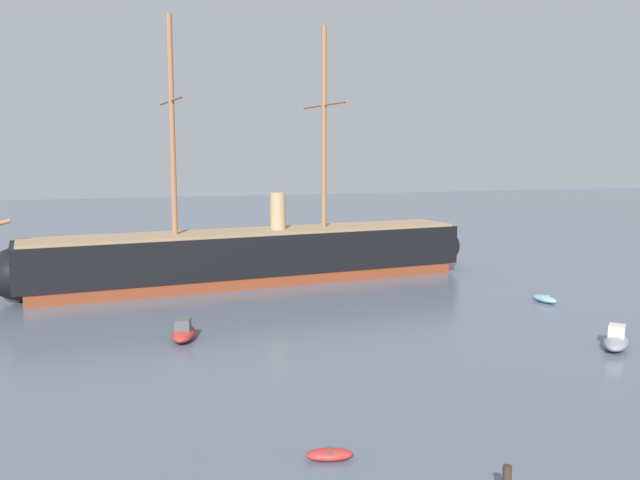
{
  "coord_description": "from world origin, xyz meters",
  "views": [
    {
      "loc": [
        -18.34,
        -13.86,
        14.22
      ],
      "look_at": [
        -2.13,
        38.29,
        6.96
      ],
      "focal_mm": 37.6,
      "sensor_mm": 36.0,
      "label": 1
    }
  ],
  "objects_px": {
    "dinghy_foreground_left": "(329,454)",
    "motorboat_far_left": "(29,289)",
    "tall_ship": "(253,256)",
    "motorboat_mid_right": "(616,341)",
    "motorboat_alongside_bow": "(184,332)",
    "dinghy_alongside_stern": "(545,299)",
    "motorboat_distant_centre": "(281,261)"
  },
  "relations": [
    {
      "from": "motorboat_distant_centre",
      "to": "dinghy_foreground_left",
      "type": "bearing_deg",
      "value": -101.54
    },
    {
      "from": "tall_ship",
      "to": "motorboat_mid_right",
      "type": "relative_size",
      "value": 14.09
    },
    {
      "from": "dinghy_foreground_left",
      "to": "motorboat_distant_centre",
      "type": "height_order",
      "value": "motorboat_distant_centre"
    },
    {
      "from": "motorboat_mid_right",
      "to": "motorboat_distant_centre",
      "type": "xyz_separation_m",
      "value": [
        -14.7,
        41.47,
        -0.02
      ]
    },
    {
      "from": "dinghy_alongside_stern",
      "to": "motorboat_distant_centre",
      "type": "distance_m",
      "value": 33.1
    },
    {
      "from": "dinghy_foreground_left",
      "to": "dinghy_alongside_stern",
      "type": "xyz_separation_m",
      "value": [
        29.62,
        24.98,
        0.07
      ]
    },
    {
      "from": "tall_ship",
      "to": "dinghy_foreground_left",
      "type": "relative_size",
      "value": 24.02
    },
    {
      "from": "dinghy_foreground_left",
      "to": "motorboat_alongside_bow",
      "type": "relative_size",
      "value": 0.55
    },
    {
      "from": "tall_ship",
      "to": "motorboat_mid_right",
      "type": "bearing_deg",
      "value": -57.83
    },
    {
      "from": "motorboat_far_left",
      "to": "motorboat_distant_centre",
      "type": "relative_size",
      "value": 1.06
    },
    {
      "from": "motorboat_distant_centre",
      "to": "motorboat_mid_right",
      "type": "bearing_deg",
      "value": -70.48
    },
    {
      "from": "motorboat_alongside_bow",
      "to": "motorboat_mid_right",
      "type": "bearing_deg",
      "value": -21.27
    },
    {
      "from": "tall_ship",
      "to": "dinghy_foreground_left",
      "type": "xyz_separation_m",
      "value": [
        -5.2,
        -42.66,
        -2.71
      ]
    },
    {
      "from": "tall_ship",
      "to": "motorboat_distant_centre",
      "type": "distance_m",
      "value": 11.16
    },
    {
      "from": "dinghy_alongside_stern",
      "to": "motorboat_distant_centre",
      "type": "relative_size",
      "value": 0.71
    },
    {
      "from": "dinghy_alongside_stern",
      "to": "motorboat_distant_centre",
      "type": "bearing_deg",
      "value": 124.99
    },
    {
      "from": "tall_ship",
      "to": "motorboat_distant_centre",
      "type": "xyz_separation_m",
      "value": [
        5.44,
        9.45,
        -2.39
      ]
    },
    {
      "from": "tall_ship",
      "to": "dinghy_alongside_stern",
      "type": "bearing_deg",
      "value": -35.89
    },
    {
      "from": "motorboat_mid_right",
      "to": "dinghy_alongside_stern",
      "type": "bearing_deg",
      "value": 73.4
    },
    {
      "from": "tall_ship",
      "to": "motorboat_mid_right",
      "type": "xyz_separation_m",
      "value": [
        20.15,
        -32.03,
        -2.37
      ]
    },
    {
      "from": "tall_ship",
      "to": "dinghy_foreground_left",
      "type": "distance_m",
      "value": 43.06
    },
    {
      "from": "dinghy_foreground_left",
      "to": "motorboat_far_left",
      "type": "bearing_deg",
      "value": 112.17
    },
    {
      "from": "dinghy_foreground_left",
      "to": "motorboat_mid_right",
      "type": "xyz_separation_m",
      "value": [
        25.34,
        10.63,
        0.33
      ]
    },
    {
      "from": "motorboat_alongside_bow",
      "to": "motorboat_distant_centre",
      "type": "distance_m",
      "value": 33.47
    },
    {
      "from": "dinghy_foreground_left",
      "to": "motorboat_alongside_bow",
      "type": "height_order",
      "value": "motorboat_alongside_bow"
    },
    {
      "from": "motorboat_far_left",
      "to": "motorboat_mid_right",
      "type": "bearing_deg",
      "value": -36.93
    },
    {
      "from": "tall_ship",
      "to": "motorboat_mid_right",
      "type": "distance_m",
      "value": 37.91
    },
    {
      "from": "motorboat_mid_right",
      "to": "tall_ship",
      "type": "bearing_deg",
      "value": 122.17
    },
    {
      "from": "motorboat_mid_right",
      "to": "motorboat_far_left",
      "type": "relative_size",
      "value": 0.92
    },
    {
      "from": "motorboat_alongside_bow",
      "to": "motorboat_far_left",
      "type": "bearing_deg",
      "value": 122.36
    },
    {
      "from": "tall_ship",
      "to": "dinghy_alongside_stern",
      "type": "xyz_separation_m",
      "value": [
        24.43,
        -17.67,
        -2.64
      ]
    },
    {
      "from": "motorboat_alongside_bow",
      "to": "motorboat_distant_centre",
      "type": "height_order",
      "value": "motorboat_alongside_bow"
    }
  ]
}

